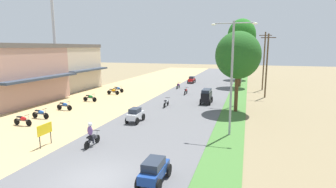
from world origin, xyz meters
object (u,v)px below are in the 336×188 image
streetlamp_far (242,58)px  parked_motorbike_sixth (118,89)px  car_sedan_red (192,79)px  median_tree_second (242,36)px  streetlamp_mid (238,69)px  median_tree_third (242,43)px  motorbike_ahead_third (186,91)px  parked_motorbike_nearest (23,120)px  street_signboard (45,131)px  streetlamp_farthest (243,56)px  car_van_black (207,95)px  motorbike_ahead_fourth (178,85)px  streetlamp_near (232,71)px  utility_pole_near (267,65)px  motorbike_foreground_rider (91,135)px  parked_motorbike_fourth (90,97)px  parked_motorbike_second (41,113)px  parked_motorbike_fifth (113,91)px  car_hatchback_white (135,114)px  utility_pole_far (264,60)px  motorbike_ahead_second (166,102)px  parked_motorbike_third (64,105)px  car_sedan_blue (154,170)px  median_tree_nearest (238,55)px

streetlamp_far → parked_motorbike_sixth: bearing=-137.1°
streetlamp_far → car_sedan_red: size_ratio=3.41×
median_tree_second → streetlamp_mid: median_tree_second is taller
median_tree_third → motorbike_ahead_third: (-6.72, -19.99, -6.71)m
parked_motorbike_nearest → street_signboard: street_signboard is taller
streetlamp_farthest → median_tree_second: bearing=-90.5°
car_van_black → motorbike_ahead_fourth: size_ratio=1.34×
streetlamp_mid → car_van_black: size_ratio=2.92×
parked_motorbike_nearest → parked_motorbike_sixth: 17.16m
streetlamp_near → utility_pole_near: bearing=78.6°
streetlamp_near → streetlamp_far: size_ratio=1.07×
motorbike_foreground_rider → parked_motorbike_fourth: bearing=123.1°
utility_pole_near → streetlamp_mid: bearing=-118.3°
street_signboard → streetlamp_farthest: size_ratio=0.20×
parked_motorbike_second → streetlamp_near: streetlamp_near is taller
parked_motorbike_fifth → car_hatchback_white: size_ratio=0.90×
median_tree_second → utility_pole_far: 5.53m
street_signboard → median_tree_third: bearing=74.9°
parked_motorbike_sixth → streetlamp_far: (16.67, 15.48, 3.95)m
parked_motorbike_fifth → motorbike_ahead_third: (9.52, 2.93, 0.02)m
parked_motorbike_nearest → motorbike_foreground_rider: size_ratio=1.00×
streetlamp_near → motorbike_ahead_fourth: (-9.26, 20.47, -4.21)m
streetlamp_farthest → motorbike_ahead_second: size_ratio=4.19×
median_tree_second → streetlamp_farthest: size_ratio=1.44×
parked_motorbike_nearest → streetlamp_far: size_ratio=0.23×
car_sedan_red → motorbike_ahead_third: (1.62, -11.67, -0.17)m
parked_motorbike_third → parked_motorbike_sixth: size_ratio=1.00×
car_hatchback_white → motorbike_ahead_fourth: (-1.21, 19.46, -0.17)m
median_tree_second → parked_motorbike_fifth: bearing=-142.0°
parked_motorbike_fifth → motorbike_foreground_rider: bearing=-65.9°
streetlamp_near → car_van_black: size_ratio=3.42×
parked_motorbike_nearest → parked_motorbike_fifth: (0.16, 15.33, 0.00)m
parked_motorbike_fifth → parked_motorbike_sixth: same height
median_tree_third → car_sedan_blue: size_ratio=4.30×
parked_motorbike_nearest → streetlamp_mid: size_ratio=0.26×
street_signboard → parked_motorbike_third: bearing=121.2°
streetlamp_near → motorbike_ahead_fourth: bearing=114.3°
parked_motorbike_second → car_sedan_red: size_ratio=0.80×
parked_motorbike_sixth → motorbike_foreground_rider: bearing=-67.4°
parked_motorbike_fourth → car_van_black: (13.51, 2.80, 0.47)m
median_tree_nearest → motorbike_ahead_second: (-7.34, -0.12, -5.11)m
streetlamp_farthest → parked_motorbike_nearest: bearing=-110.5°
utility_pole_near → utility_pole_far: bearing=90.4°
motorbike_foreground_rider → car_sedan_blue: bearing=-31.1°
parked_motorbike_fifth → street_signboard: street_signboard is taller
median_tree_nearest → median_tree_third: bearing=90.6°
streetlamp_far → car_sedan_red: 9.72m
car_hatchback_white → car_van_black: size_ratio=0.83×
parked_motorbike_sixth → car_sedan_red: (8.12, 12.77, 0.19)m
streetlamp_mid → car_sedan_blue: (-2.94, -18.98, -3.41)m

